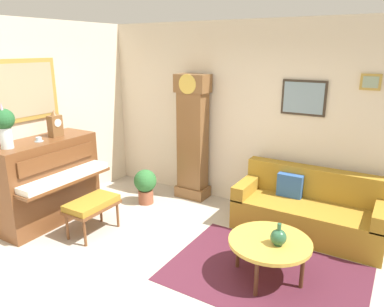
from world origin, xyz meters
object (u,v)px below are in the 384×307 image
Objects in this scene: grandfather_clock at (193,141)px; mantel_clock at (55,124)px; coffee_table at (270,243)px; teacup at (39,140)px; potted_plant at (145,184)px; flower_vase at (4,124)px; piano_bench at (92,205)px; couch at (308,210)px; green_jug at (278,237)px; piano at (47,181)px.

grandfather_clock is 2.09m from mantel_clock.
mantel_clock is (-3.17, -0.07, 0.95)m from coffee_table.
teacup reaches higher than potted_plant.
flower_vase is 5.00× the size of teacup.
mantel_clock is at bearing -130.15° from grandfather_clock.
potted_plant is at bearing 64.00° from flower_vase.
piano_bench is 0.80× the size of coffee_table.
coffee_table is at bearing -38.90° from grandfather_clock.
potted_plant is (0.82, 1.68, -1.19)m from flower_vase.
couch is 4.05m from flower_vase.
green_jug is (2.45, 0.23, 0.13)m from piano_bench.
piano is 1.64× the size of coffee_table.
flower_vase reaches higher than green_jug.
flower_vase is (-0.00, -0.74, 0.14)m from mantel_clock.
grandfather_clock reaches higher than couch.
piano_bench is 1.14m from potted_plant.
grandfather_clock reaches higher than piano_bench.
green_jug is (0.10, -0.04, 0.12)m from coffee_table.
potted_plant is at bearing 48.98° from mantel_clock.
green_jug is at bearing 4.73° from piano.
teacup reaches higher than coffee_table.
teacup is (-0.78, -0.12, 0.82)m from piano_bench.
flower_vase is 2.42× the size of green_jug.
flower_vase is (-3.27, -2.07, 1.20)m from couch.
flower_vase is at bearing -146.78° from piano_bench.
teacup is 3.32m from green_jug.
coffee_table is at bearing 1.32° from mantel_clock.
piano is 1.03m from flower_vase.
green_jug is at bearing 6.13° from teacup.
grandfather_clock reaches higher than green_jug.
teacup is at bearing -124.26° from grandfather_clock.
grandfather_clock is 2.71m from flower_vase.
couch is at bearing 32.25° from flower_vase.
potted_plant is at bearing 159.78° from coffee_table.
mantel_clock is at bearing -131.02° from potted_plant.
potted_plant is at bearing 58.22° from teacup.
flower_vase is (-0.82, -0.54, 1.11)m from piano_bench.
flower_vase is 3.50m from green_jug.
piano_bench is at bearing 8.48° from teacup.
couch is at bearing 25.59° from piano.
couch is at bearing 22.11° from mantel_clock.
flower_vase reaches higher than potted_plant.
teacup is (0.04, -0.08, 0.62)m from piano.
couch is 16.38× the size of teacup.
teacup is at bearing -171.52° from piano_bench.
piano_bench is at bearing 2.82° from piano.
piano_bench is 0.34× the size of grandfather_clock.
flower_vase is (-3.17, -0.81, 1.10)m from coffee_table.
couch reaches higher than potted_plant.
piano_bench is 6.03× the size of teacup.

